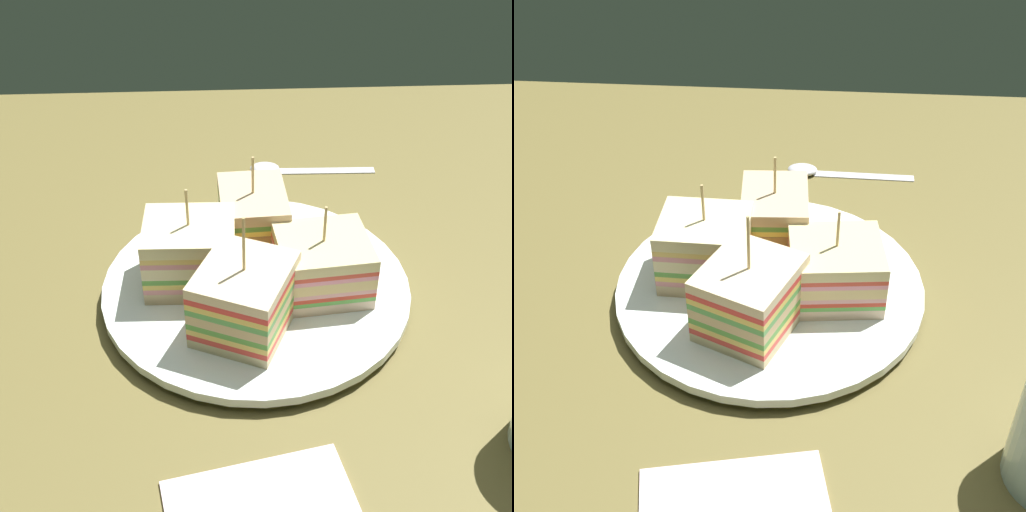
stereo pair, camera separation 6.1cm
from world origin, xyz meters
TOP-DOWN VIEW (x-y plane):
  - ground_plane at (0.00, 0.00)cm, footprint 106.91×87.30cm
  - plate at (0.00, 0.00)cm, footprint 27.12×27.12cm
  - sandwich_wedge_0 at (1.18, 5.54)cm, footprint 9.33×9.87cm
  - sandwich_wedge_1 at (-5.58, 0.93)cm, footprint 8.54×7.89cm
  - sandwich_wedge_2 at (-0.38, -5.64)cm, footprint 6.44×8.16cm
  - sandwich_wedge_3 at (5.61, -0.71)cm, footprint 7.99×6.89cm
  - chip_pile at (-0.13, -0.81)cm, footprint 6.09×7.52cm
  - spoon at (-4.07, -21.39)cm, footprint 14.26×2.49cm

SIDE VIEW (x-z plane):
  - ground_plane at x=0.00cm, z-range -1.80..0.00cm
  - spoon at x=-4.07cm, z-range -0.11..0.89cm
  - plate at x=0.00cm, z-range 0.16..1.69cm
  - chip_pile at x=-0.13cm, z-range 1.52..3.43cm
  - sandwich_wedge_1 at x=-5.58cm, z-range -0.17..8.33cm
  - sandwich_wedge_2 at x=-0.38cm, z-range -0.31..9.15cm
  - sandwich_wedge_3 at x=5.61cm, z-range -0.21..9.23cm
  - sandwich_wedge_0 at x=1.18cm, z-range -0.90..9.97cm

